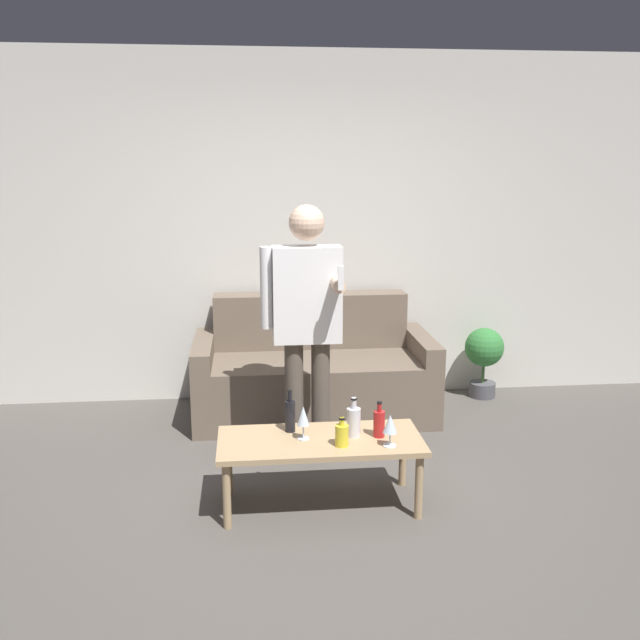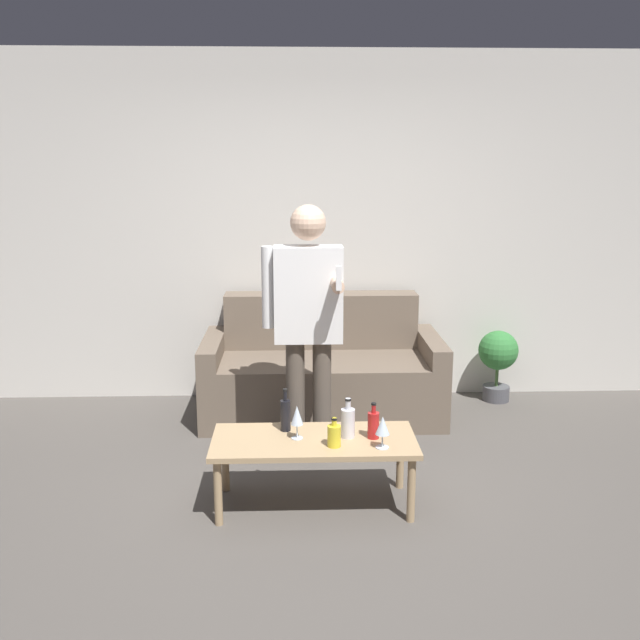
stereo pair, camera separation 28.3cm
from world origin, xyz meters
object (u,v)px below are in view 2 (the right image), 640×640
at_px(coffee_table, 314,446).
at_px(person_standing_front, 308,314).
at_px(bottle_orange, 334,435).
at_px(couch, 322,373).

bearing_deg(coffee_table, person_standing_front, 91.98).
bearing_deg(bottle_orange, coffee_table, 133.69).
relative_size(couch, person_standing_front, 1.08).
distance_m(bottle_orange, person_standing_front, 0.90).
height_order(bottle_orange, person_standing_front, person_standing_front).
bearing_deg(coffee_table, bottle_orange, -46.31).
bearing_deg(bottle_orange, person_standing_front, 99.76).
distance_m(couch, bottle_orange, 1.60).
height_order(coffee_table, person_standing_front, person_standing_front).
relative_size(bottle_orange, person_standing_front, 0.10).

